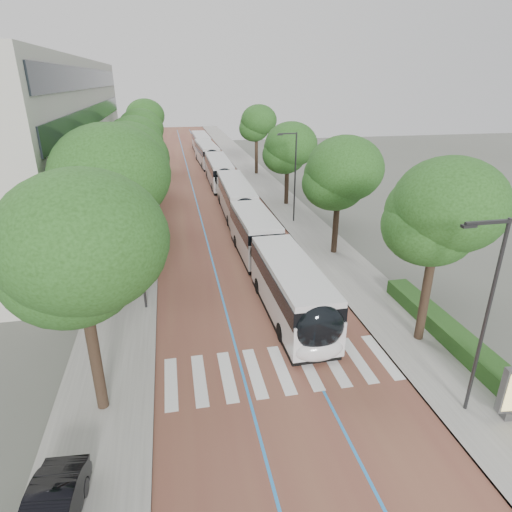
% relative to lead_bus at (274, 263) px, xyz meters
% --- Properties ---
extents(ground, '(160.00, 160.00, 0.00)m').
position_rel_lead_bus_xyz_m(ground, '(-1.83, -9.41, -1.63)').
color(ground, '#51544C').
rests_on(ground, ground).
extents(road, '(11.00, 140.00, 0.02)m').
position_rel_lead_bus_xyz_m(road, '(-1.83, 30.59, -1.62)').
color(road, brown).
rests_on(road, ground).
extents(sidewalk_left, '(4.00, 140.00, 0.12)m').
position_rel_lead_bus_xyz_m(sidewalk_left, '(-9.33, 30.59, -1.57)').
color(sidewalk_left, gray).
rests_on(sidewalk_left, ground).
extents(sidewalk_right, '(4.00, 140.00, 0.12)m').
position_rel_lead_bus_xyz_m(sidewalk_right, '(5.67, 30.59, -1.57)').
color(sidewalk_right, gray).
rests_on(sidewalk_right, ground).
extents(kerb_left, '(0.20, 140.00, 0.14)m').
position_rel_lead_bus_xyz_m(kerb_left, '(-7.43, 30.59, -1.57)').
color(kerb_left, gray).
rests_on(kerb_left, ground).
extents(kerb_right, '(0.20, 140.00, 0.14)m').
position_rel_lead_bus_xyz_m(kerb_right, '(3.77, 30.59, -1.57)').
color(kerb_right, gray).
rests_on(kerb_right, ground).
extents(zebra_crossing, '(10.55, 3.60, 0.01)m').
position_rel_lead_bus_xyz_m(zebra_crossing, '(-1.63, -8.41, -1.60)').
color(zebra_crossing, silver).
rests_on(zebra_crossing, ground).
extents(lane_line_left, '(0.12, 126.00, 0.01)m').
position_rel_lead_bus_xyz_m(lane_line_left, '(-3.43, 30.59, -1.60)').
color(lane_line_left, '#287DCA').
rests_on(lane_line_left, road).
extents(lane_line_right, '(0.12, 126.00, 0.01)m').
position_rel_lead_bus_xyz_m(lane_line_right, '(-0.23, 30.59, -1.60)').
color(lane_line_right, '#287DCA').
rests_on(lane_line_right, road).
extents(hedge, '(1.20, 14.00, 0.80)m').
position_rel_lead_bus_xyz_m(hedge, '(7.27, -9.41, -1.11)').
color(hedge, '#1F4618').
rests_on(hedge, sidewalk_right).
extents(streetlight_near, '(1.82, 0.20, 8.00)m').
position_rel_lead_bus_xyz_m(streetlight_near, '(4.79, -12.41, 3.19)').
color(streetlight_near, '#2C2C2E').
rests_on(streetlight_near, sidewalk_right).
extents(streetlight_far, '(1.82, 0.20, 8.00)m').
position_rel_lead_bus_xyz_m(streetlight_far, '(4.79, 12.59, 3.19)').
color(streetlight_far, '#2C2C2E').
rests_on(streetlight_far, sidewalk_right).
extents(lamp_post_left, '(0.14, 0.14, 8.00)m').
position_rel_lead_bus_xyz_m(lamp_post_left, '(-7.93, -1.41, 2.49)').
color(lamp_post_left, '#2C2C2E').
rests_on(lamp_post_left, sidewalk_left).
extents(trees_left, '(6.24, 60.77, 9.79)m').
position_rel_lead_bus_xyz_m(trees_left, '(-9.33, 13.86, 4.98)').
color(trees_left, black).
rests_on(trees_left, ground).
extents(trees_right, '(5.46, 46.94, 8.74)m').
position_rel_lead_bus_xyz_m(trees_right, '(5.87, 11.46, 4.50)').
color(trees_right, black).
rests_on(trees_right, ground).
extents(lead_bus, '(2.82, 18.44, 3.20)m').
position_rel_lead_bus_xyz_m(lead_bus, '(0.00, 0.00, 0.00)').
color(lead_bus, black).
rests_on(lead_bus, ground).
extents(bus_queued_0, '(2.76, 12.44, 3.20)m').
position_rel_lead_bus_xyz_m(bus_queued_0, '(0.10, 15.82, -0.00)').
color(bus_queued_0, silver).
rests_on(bus_queued_0, ground).
extents(bus_queued_1, '(2.65, 12.42, 3.20)m').
position_rel_lead_bus_xyz_m(bus_queued_1, '(0.01, 28.93, -0.00)').
color(bus_queued_1, silver).
rests_on(bus_queued_1, ground).
extents(bus_queued_2, '(2.96, 12.48, 3.20)m').
position_rel_lead_bus_xyz_m(bus_queued_2, '(-0.19, 42.80, -0.00)').
color(bus_queued_2, silver).
rests_on(bus_queued_2, ground).
extents(bus_queued_3, '(2.67, 12.43, 3.20)m').
position_rel_lead_bus_xyz_m(bus_queued_3, '(-0.12, 55.09, -0.00)').
color(bus_queued_3, silver).
rests_on(bus_queued_3, ground).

